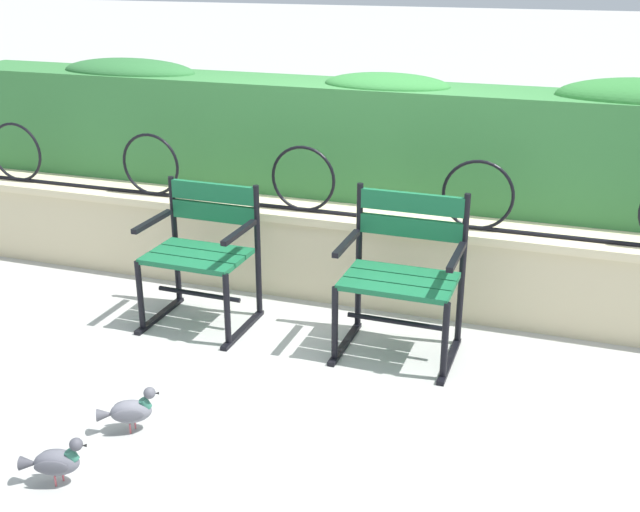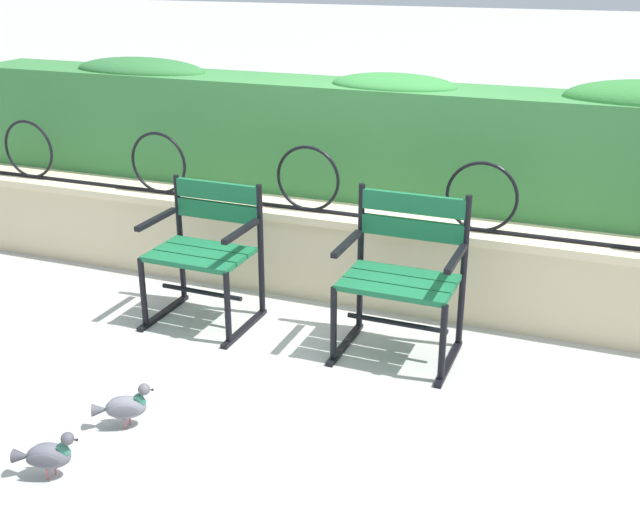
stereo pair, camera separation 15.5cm
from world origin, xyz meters
The scene contains 8 objects.
ground_plane centered at (0.00, 0.00, 0.00)m, with size 60.00×60.00×0.00m, color #ADADA8.
stone_wall centered at (0.00, 0.79, 0.29)m, with size 6.37×0.41×0.57m.
iron_arch_fence centered at (-0.28, 0.71, 0.74)m, with size 5.85×0.02×0.42m.
hedge_row centered at (0.01, 1.22, 0.97)m, with size 6.25×0.52×0.85m.
park_chair_left centered at (-0.77, 0.16, 0.46)m, with size 0.61×0.53×0.83m.
park_chair_right centered at (0.43, 0.18, 0.47)m, with size 0.64×0.53×0.89m.
pigeon_near_chairs centered at (-0.64, -1.46, 0.11)m, with size 0.29×0.15×0.22m.
pigeon_far_side centered at (-0.56, -1.03, 0.11)m, with size 0.27×0.19×0.22m.
Camera 1 is at (1.26, -3.65, 2.08)m, focal length 43.52 mm.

